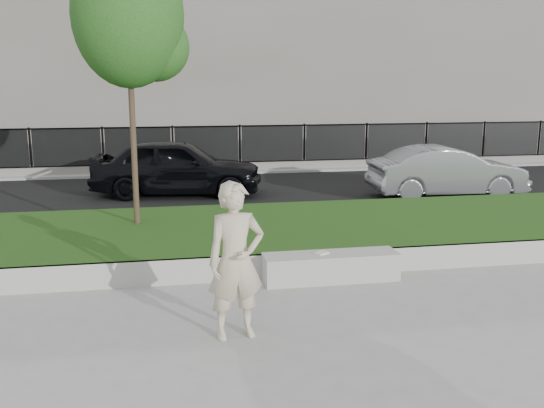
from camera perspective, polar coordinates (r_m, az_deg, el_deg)
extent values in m
plane|color=gray|center=(8.57, -3.04, -9.46)|extent=(90.00, 90.00, 0.00)
cube|color=black|center=(11.35, -5.04, -3.11)|extent=(34.00, 4.00, 0.40)
cube|color=#A8A59D|center=(9.48, -3.88, -6.09)|extent=(34.00, 0.08, 0.40)
cube|color=black|center=(16.74, -6.86, 1.03)|extent=(34.00, 7.00, 0.04)
cube|color=gray|center=(21.17, -7.68, 3.35)|extent=(34.00, 3.00, 0.12)
cube|color=slate|center=(20.16, -7.54, 3.45)|extent=(32.00, 0.30, 0.24)
cube|color=black|center=(20.08, -7.59, 5.23)|extent=(32.00, 0.04, 1.50)
cube|color=black|center=(20.01, -7.64, 7.22)|extent=(32.00, 0.05, 0.05)
cube|color=black|center=(20.14, -7.55, 3.82)|extent=(32.00, 0.05, 0.05)
cube|color=#69645C|center=(28.01, -8.74, 15.46)|extent=(34.00, 10.00, 10.00)
cube|color=#A8A59D|center=(9.54, 5.55, -5.90)|extent=(2.11, 0.53, 0.43)
imported|color=beige|center=(7.27, -3.42, -5.37)|extent=(0.76, 0.56, 1.92)
cube|color=silver|center=(9.45, 4.69, -4.61)|extent=(0.25, 0.23, 0.02)
cylinder|color=#38281C|center=(11.53, -13.07, 9.31)|extent=(0.11, 0.11, 4.54)
ellipsoid|color=#234A18|center=(11.58, -13.43, 16.96)|extent=(2.00, 2.00, 2.60)
sphere|color=#234A18|center=(11.71, -10.97, 14.32)|extent=(1.27, 1.27, 1.27)
imported|color=black|center=(16.31, -8.93, 3.48)|extent=(4.69, 2.47, 1.52)
imported|color=gray|center=(16.56, 16.13, 2.94)|extent=(4.09, 1.56, 1.33)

